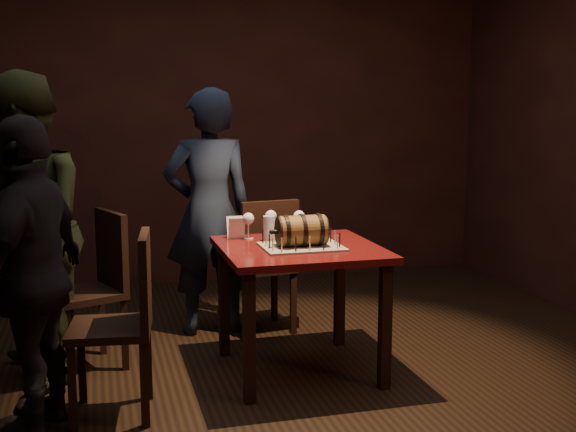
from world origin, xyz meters
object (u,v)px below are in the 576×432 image
(wine_glass_right, at_px, (299,217))
(person_left_rear, at_px, (23,231))
(person_back, at_px, (209,213))
(person_left_front, at_px, (33,276))
(chair_back, at_px, (265,259))
(chair_left_front, at_px, (126,314))
(pint_of_ale, at_px, (269,229))
(pub_table, at_px, (299,265))
(barrel_cake, at_px, (302,231))
(wine_glass_mid, at_px, (271,217))
(wine_glass_left, at_px, (248,220))
(chair_left_rear, at_px, (97,280))

(wine_glass_right, xyz_separation_m, person_left_rear, (-1.60, -0.09, 0.00))
(person_back, xyz_separation_m, person_left_rear, (-1.12, -0.66, 0.04))
(person_left_rear, height_order, person_left_front, person_left_rear)
(chair_back, relative_size, chair_left_front, 1.00)
(pint_of_ale, bearing_deg, chair_left_front, -147.94)
(pint_of_ale, distance_m, chair_back, 0.62)
(pub_table, xyz_separation_m, chair_back, (-0.03, 0.73, -0.12))
(pint_of_ale, relative_size, chair_left_front, 0.16)
(barrel_cake, relative_size, wine_glass_mid, 2.05)
(wine_glass_left, bearing_deg, pub_table, -50.38)
(pint_of_ale, bearing_deg, chair_left_rear, 168.32)
(barrel_cake, height_order, chair_back, barrel_cake)
(pub_table, relative_size, wine_glass_left, 5.59)
(chair_left_rear, bearing_deg, wine_glass_left, -7.48)
(barrel_cake, height_order, wine_glass_mid, barrel_cake)
(person_left_front, bearing_deg, chair_back, 152.04)
(chair_left_front, bearing_deg, person_left_rear, 133.11)
(pint_of_ale, xyz_separation_m, chair_left_rear, (-1.00, 0.21, -0.30))
(chair_back, bearing_deg, person_left_rear, -160.49)
(wine_glass_mid, xyz_separation_m, wine_glass_right, (0.16, -0.06, 0.00))
(barrel_cake, distance_m, person_back, 0.99)
(barrel_cake, relative_size, person_back, 0.20)
(wine_glass_right, xyz_separation_m, chair_left_front, (-1.08, -0.64, -0.35))
(wine_glass_right, height_order, chair_back, chair_back)
(barrel_cake, bearing_deg, pint_of_ale, 117.57)
(barrel_cake, relative_size, chair_left_front, 0.35)
(chair_left_rear, distance_m, chair_left_front, 0.76)
(pub_table, height_order, person_left_front, person_left_front)
(chair_back, xyz_separation_m, person_left_rear, (-1.48, -0.53, 0.35))
(wine_glass_left, xyz_separation_m, chair_left_front, (-0.76, -0.63, -0.35))
(barrel_cake, distance_m, pint_of_ale, 0.28)
(chair_back, distance_m, person_left_rear, 1.61)
(wine_glass_right, bearing_deg, pub_table, -105.55)
(chair_left_front, xyz_separation_m, person_left_rear, (-0.52, 0.55, 0.35))
(person_back, height_order, person_left_rear, person_left_rear)
(pub_table, xyz_separation_m, chair_left_rear, (-1.14, 0.41, -0.12))
(wine_glass_mid, xyz_separation_m, chair_left_rear, (-1.05, 0.05, -0.34))
(chair_back, distance_m, person_left_front, 1.81)
(wine_glass_mid, bearing_deg, chair_left_front, -142.55)
(chair_left_rear, height_order, person_left_rear, person_left_rear)
(person_left_rear, bearing_deg, chair_left_front, 32.58)
(barrel_cake, distance_m, chair_left_rear, 1.27)
(chair_left_front, bearing_deg, chair_left_rear, 100.26)
(wine_glass_mid, xyz_separation_m, pint_of_ale, (-0.05, -0.16, -0.04))
(barrel_cake, distance_m, wine_glass_left, 0.41)
(wine_glass_mid, bearing_deg, barrel_cake, -78.86)
(wine_glass_right, distance_m, person_back, 0.74)
(wine_glass_mid, height_order, chair_back, chair_back)
(pub_table, height_order, wine_glass_right, wine_glass_right)
(pub_table, bearing_deg, wine_glass_left, 129.62)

